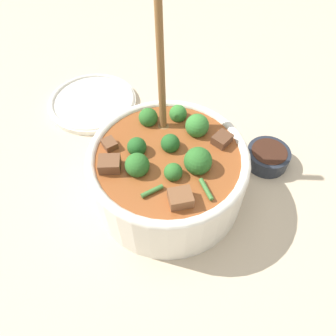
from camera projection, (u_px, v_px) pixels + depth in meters
name	position (u px, v px, depth m)	size (l,w,h in m)	color
ground_plane	(168.00, 192.00, 0.61)	(4.00, 4.00, 0.00)	#C6B293
stew_bowl	(168.00, 170.00, 0.56)	(0.27, 0.27, 0.34)	white
condiment_bowl	(268.00, 156.00, 0.64)	(0.08, 0.08, 0.03)	#232833
empty_plate	(92.00, 102.00, 0.75)	(0.20, 0.20, 0.02)	silver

